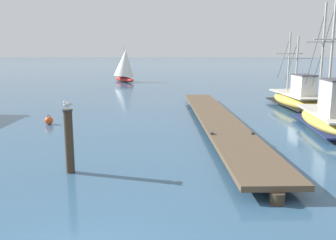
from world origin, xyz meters
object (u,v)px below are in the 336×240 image
(distant_sailboat, at_px, (125,66))
(perched_seagull, at_px, (67,104))
(mooring_buoy, at_px, (49,121))
(fishing_boat_1, at_px, (297,98))
(fishing_boat_0, at_px, (330,116))
(mooring_piling, at_px, (69,140))

(distant_sailboat, bearing_deg, perched_seagull, -86.79)
(perched_seagull, bearing_deg, mooring_buoy, 112.02)
(distant_sailboat, bearing_deg, fishing_boat_1, -56.37)
(fishing_boat_0, height_order, mooring_buoy, fishing_boat_0)
(fishing_boat_1, height_order, mooring_piling, fishing_boat_1)
(fishing_boat_1, bearing_deg, mooring_buoy, -160.42)
(fishing_boat_0, bearing_deg, distant_sailboat, 114.98)
(perched_seagull, xyz_separation_m, mooring_buoy, (-2.95, 7.30, -1.90))
(distant_sailboat, bearing_deg, mooring_buoy, -92.61)
(mooring_buoy, bearing_deg, distant_sailboat, 87.39)
(mooring_piling, bearing_deg, perched_seagull, 61.15)
(perched_seagull, distance_m, distant_sailboat, 32.39)
(fishing_boat_1, height_order, distant_sailboat, fishing_boat_1)
(fishing_boat_1, relative_size, mooring_piling, 3.56)
(fishing_boat_1, distance_m, mooring_piling, 16.89)
(perched_seagull, xyz_separation_m, distant_sailboat, (-1.81, 32.34, -0.18))
(fishing_boat_1, distance_m, mooring_buoy, 15.28)
(perched_seagull, bearing_deg, mooring_piling, -118.85)
(distant_sailboat, bearing_deg, mooring_piling, -86.80)
(fishing_boat_1, height_order, perched_seagull, fishing_boat_1)
(fishing_boat_1, bearing_deg, distant_sailboat, 123.63)
(fishing_boat_0, relative_size, distant_sailboat, 1.61)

